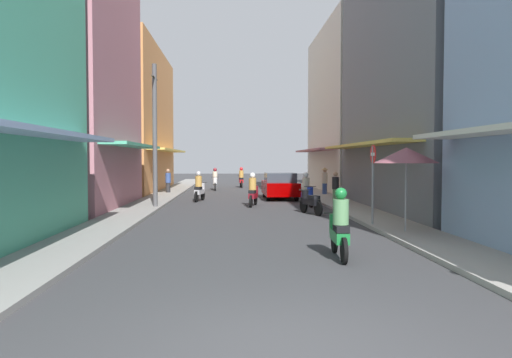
# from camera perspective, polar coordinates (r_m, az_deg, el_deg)

# --- Properties ---
(ground_plane) EXTENTS (99.50, 99.50, 0.00)m
(ground_plane) POSITION_cam_1_polar(r_m,az_deg,el_deg) (24.06, -1.42, -2.87)
(ground_plane) COLOR #38383A
(sidewalk_left) EXTENTS (1.73, 53.23, 0.12)m
(sidewalk_left) POSITION_cam_1_polar(r_m,az_deg,el_deg) (24.37, -12.28, -2.71)
(sidewalk_left) COLOR gray
(sidewalk_left) RESTS_ON ground
(sidewalk_right) EXTENTS (1.73, 53.23, 0.12)m
(sidewalk_right) POSITION_cam_1_polar(r_m,az_deg,el_deg) (24.60, 9.33, -2.65)
(sidewalk_right) COLOR #9E9991
(sidewalk_right) RESTS_ON ground
(building_left_mid) EXTENTS (7.05, 8.91, 16.97)m
(building_left_mid) POSITION_cam_1_polar(r_m,az_deg,el_deg) (23.88, -23.05, 17.43)
(building_left_mid) COLOR #B7727F
(building_left_mid) RESTS_ON ground
(building_left_far) EXTENTS (7.05, 13.47, 9.68)m
(building_left_far) POSITION_cam_1_polar(r_m,az_deg,el_deg) (34.56, -16.09, 6.65)
(building_left_far) COLOR #D88C4C
(building_left_far) RESTS_ON ground
(building_right_mid) EXTENTS (7.05, 12.08, 17.21)m
(building_right_mid) POSITION_cam_1_polar(r_m,az_deg,el_deg) (23.03, 21.55, 18.34)
(building_right_mid) COLOR slate
(building_right_mid) RESTS_ON ground
(building_right_far) EXTENTS (7.05, 11.49, 11.02)m
(building_right_far) POSITION_cam_1_polar(r_m,az_deg,el_deg) (33.85, 12.78, 7.92)
(building_right_far) COLOR silver
(building_right_far) RESTS_ON ground
(motorbike_black) EXTENTS (0.74, 1.74, 0.96)m
(motorbike_black) POSITION_cam_1_polar(r_m,az_deg,el_deg) (19.29, 6.44, -2.68)
(motorbike_black) COLOR black
(motorbike_black) RESTS_ON ground
(motorbike_silver) EXTENTS (0.63, 1.79, 1.58)m
(motorbike_silver) POSITION_cam_1_polar(r_m,az_deg,el_deg) (25.19, -6.71, -1.04)
(motorbike_silver) COLOR black
(motorbike_silver) RESTS_ON ground
(motorbike_maroon) EXTENTS (0.64, 1.78, 1.58)m
(motorbike_maroon) POSITION_cam_1_polar(r_m,az_deg,el_deg) (22.35, -0.33, -1.46)
(motorbike_maroon) COLOR black
(motorbike_maroon) RESTS_ON ground
(motorbike_blue) EXTENTS (0.55, 1.81, 1.58)m
(motorbike_blue) POSITION_cam_1_polar(r_m,az_deg,el_deg) (22.55, 6.05, -1.44)
(motorbike_blue) COLOR black
(motorbike_blue) RESTS_ON ground
(motorbike_red) EXTENTS (0.55, 1.81, 1.58)m
(motorbike_red) POSITION_cam_1_polar(r_m,az_deg,el_deg) (37.29, -1.77, 0.07)
(motorbike_red) COLOR black
(motorbike_red) RESTS_ON ground
(motorbike_green) EXTENTS (0.55, 1.81, 1.58)m
(motorbike_green) POSITION_cam_1_polar(r_m,az_deg,el_deg) (10.81, 9.84, -5.58)
(motorbike_green) COLOR black
(motorbike_green) RESTS_ON ground
(motorbike_white) EXTENTS (0.55, 1.81, 1.58)m
(motorbike_white) POSITION_cam_1_polar(r_m,az_deg,el_deg) (34.09, -4.87, -0.15)
(motorbike_white) COLOR black
(motorbike_white) RESTS_ON ground
(parked_car) EXTENTS (1.79, 4.11, 1.45)m
(parked_car) POSITION_cam_1_polar(r_m,az_deg,el_deg) (26.58, 2.85, -0.78)
(parked_car) COLOR #8C0000
(parked_car) RESTS_ON ground
(pedestrian_crossing) EXTENTS (0.44, 0.44, 1.71)m
(pedestrian_crossing) POSITION_cam_1_polar(r_m,az_deg,el_deg) (28.93, 8.14, -0.10)
(pedestrian_crossing) COLOR #334C8C
(pedestrian_crossing) RESTS_ON ground
(pedestrian_midway) EXTENTS (0.34, 0.34, 1.56)m
(pedestrian_midway) POSITION_cam_1_polar(r_m,az_deg,el_deg) (24.25, 9.40, -1.02)
(pedestrian_midway) COLOR #598C59
(pedestrian_midway) RESTS_ON ground
(pedestrian_far) EXTENTS (0.34, 0.34, 1.59)m
(pedestrian_far) POSITION_cam_1_polar(r_m,az_deg,el_deg) (30.53, -10.37, -0.31)
(pedestrian_far) COLOR #262628
(pedestrian_far) RESTS_ON ground
(vendor_umbrella) EXTENTS (1.83, 1.83, 2.53)m
(vendor_umbrella) POSITION_cam_1_polar(r_m,az_deg,el_deg) (14.38, 17.37, 2.69)
(vendor_umbrella) COLOR #99999E
(vendor_umbrella) RESTS_ON ground
(utility_pole) EXTENTS (0.20, 1.20, 6.34)m
(utility_pole) POSITION_cam_1_polar(r_m,az_deg,el_deg) (21.56, -11.90, 5.10)
(utility_pole) COLOR #4C4C4F
(utility_pole) RESTS_ON ground
(street_sign_no_entry) EXTENTS (0.07, 0.60, 2.65)m
(street_sign_no_entry) POSITION_cam_1_polar(r_m,az_deg,el_deg) (15.69, 13.68, 0.56)
(street_sign_no_entry) COLOR gray
(street_sign_no_entry) RESTS_ON ground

